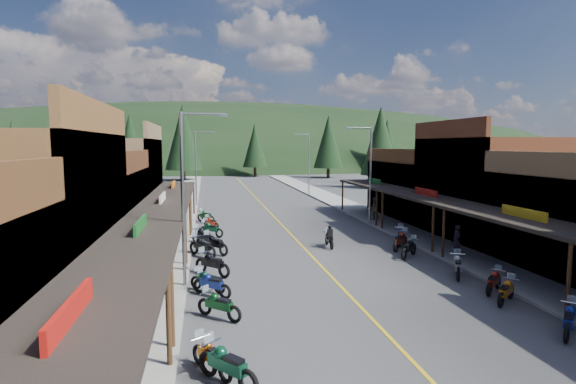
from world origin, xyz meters
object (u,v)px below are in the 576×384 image
pine_6 (447,145)px  shop_east_2 (493,188)px  pine_7 (82,142)px  bike_west_4 (212,283)px  pine_2 (183,137)px  shop_west_2 (75,213)px  bike_west_3 (219,304)px  bike_east_8 (400,235)px  pine_4 (328,141)px  bike_west_8 (215,243)px  pine_8 (89,149)px  bike_west_10 (211,229)px  rider_on_bike (329,238)px  pedestrian_east_a (457,240)px  pine_0 (13,145)px  bike_east_2 (570,319)px  bike_east_4 (494,280)px  pine_9 (387,146)px  bike_west_1 (227,364)px  streetlight_1 (197,165)px  streetlight_0 (186,191)px  bike_west_12 (206,216)px  pine_11 (380,141)px  streetlight_2 (369,171)px  bike_west_2 (211,355)px  pedestrian_east_b (374,208)px  shop_west_3 (108,183)px  bike_east_3 (506,290)px  bike_west_5 (208,280)px  bike_west_6 (212,263)px  bike_west_11 (212,223)px  shop_east_3 (426,189)px  pine_5 (382,139)px  bike_east_7 (400,240)px  bike_east_6 (409,247)px  pine_1 (115,141)px  pine_3 (255,145)px  bike_west_9 (203,236)px  shop_west_1 (2,224)px  streetlight_3 (308,161)px

pine_6 → shop_east_2: bearing=-117.3°
pine_7 → bike_west_4: 87.64m
pine_2 → shop_west_2: bearing=-93.8°
bike_west_3 → bike_east_8: 16.19m
pine_4 → bike_west_8: bearing=-111.6°
pine_8 → bike_east_8: size_ratio=4.57×
bike_west_10 → rider_on_bike: bearing=-83.1°
rider_on_bike → pedestrian_east_a: 7.65m
pine_0 → bike_east_2: pine_0 is taller
bike_west_10 → bike_east_4: 19.04m
pine_9 → bike_west_3: size_ratio=5.30×
pine_9 → pedestrian_east_a: size_ratio=6.07×
bike_west_8 → bike_west_1: bearing=-127.4°
pine_0 → pine_8: bearing=-50.7°
streetlight_1 → streetlight_0: bearing=-90.0°
pine_6 → bike_west_3: (-51.67, -74.02, -5.90)m
streetlight_1 → bike_west_12: (0.83, -10.44, -3.88)m
pine_11 → bike_west_12: 37.75m
streetlight_2 → bike_west_4: size_ratio=3.91×
bike_west_2 → pedestrian_east_b: pedestrian_east_b is taller
shop_west_3 → pedestrian_east_a: (21.97, -14.46, -2.48)m
bike_east_3 → bike_west_5: bearing=-145.4°
shop_east_2 → pedestrian_east_b: shop_east_2 is taller
pine_9 → bike_west_6: 57.83m
streetlight_0 → bike_west_11: size_ratio=4.09×
shop_east_2 → bike_east_8: 7.93m
shop_east_3 → pine_5: pine_5 is taller
pine_7 → bike_east_7: size_ratio=5.57×
bike_west_11 → bike_west_12: bike_west_12 is taller
streetlight_1 → pedestrian_east_a: streetlight_1 is taller
pine_9 → pedestrian_east_b: pine_9 is taller
shop_west_3 → shop_east_2: size_ratio=1.00×
shop_east_2 → pine_8: pine_8 is taller
bike_west_8 → bike_west_5: bearing=-131.2°
shop_east_2 → pine_0: size_ratio=0.99×
bike_west_12 → bike_east_6: 18.32m
bike_west_8 → pine_6: bearing=13.5°
pine_1 → bike_west_10: 67.38m
rider_on_bike → pine_6: bearing=57.4°
pine_11 → pedestrian_east_a: bearing=-106.0°
pine_3 → bike_east_3: bearing=-88.5°
bike_west_6 → bike_east_4: size_ratio=1.19×
streetlight_2 → bike_west_10: size_ratio=3.83×
bike_west_9 → shop_west_3: bearing=95.2°
pine_5 → bike_east_7: size_ratio=6.24×
pine_1 → bike_west_10: size_ratio=5.99×
shop_east_2 → pine_3: bearing=98.7°
bike_east_7 → bike_west_4: bearing=-106.3°
shop_west_1 → pine_11: size_ratio=0.88×
streetlight_3 → bike_west_2: (-12.95, -44.10, -3.91)m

